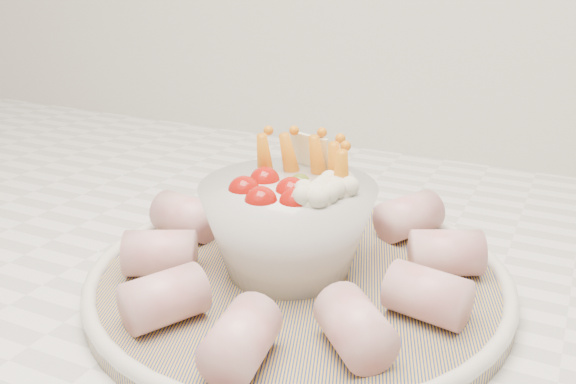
% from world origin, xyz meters
% --- Properties ---
extents(serving_platter, '(0.43, 0.43, 0.02)m').
position_xyz_m(serving_platter, '(0.08, 1.36, 0.93)').
color(serving_platter, navy).
rests_on(serving_platter, kitchen_counter).
extents(veggie_bowl, '(0.14, 0.14, 0.11)m').
position_xyz_m(veggie_bowl, '(0.07, 1.37, 0.98)').
color(veggie_bowl, silver).
rests_on(veggie_bowl, serving_platter).
extents(cured_meat_rolls, '(0.29, 0.30, 0.04)m').
position_xyz_m(cured_meat_rolls, '(0.08, 1.36, 0.95)').
color(cured_meat_rolls, '#C35966').
rests_on(cured_meat_rolls, serving_platter).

